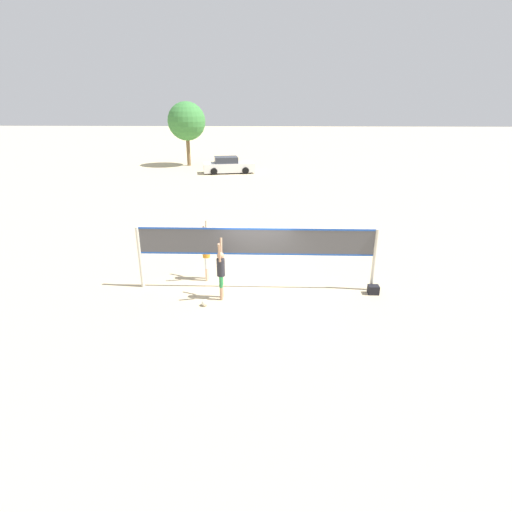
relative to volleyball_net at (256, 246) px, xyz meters
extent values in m
plane|color=#C6B28C|center=(0.00, 0.00, -1.64)|extent=(200.00, 200.00, 0.00)
cylinder|color=beige|center=(-4.19, 0.00, -0.49)|extent=(0.12, 0.12, 2.30)
cylinder|color=beige|center=(4.19, 0.00, -0.49)|extent=(0.12, 0.12, 2.30)
cube|color=#47474C|center=(0.00, 0.00, 0.17)|extent=(8.26, 0.02, 0.99)
cube|color=#1E4CB2|center=(0.00, 0.00, 0.64)|extent=(8.26, 0.03, 0.06)
cube|color=#1E4CB2|center=(0.00, 0.00, -0.29)|extent=(8.26, 0.03, 0.06)
cylinder|color=tan|center=(-1.16, -0.96, -1.40)|extent=(0.11, 0.11, 0.48)
cylinder|color=#267F3F|center=(-1.16, -0.96, -0.97)|extent=(0.12, 0.12, 0.39)
cylinder|color=tan|center=(-1.16, -0.76, -1.40)|extent=(0.11, 0.11, 0.48)
cylinder|color=#267F3F|center=(-1.16, -0.76, -0.97)|extent=(0.12, 0.12, 0.39)
cylinder|color=#26262D|center=(-1.16, -0.86, -0.46)|extent=(0.28, 0.28, 0.61)
sphere|color=tan|center=(-1.16, -0.86, -0.04)|extent=(0.24, 0.24, 0.24)
cylinder|color=tan|center=(-1.16, -1.10, 0.15)|extent=(0.08, 0.22, 0.69)
cylinder|color=tan|center=(-1.16, -0.62, 0.15)|extent=(0.08, 0.22, 0.69)
cylinder|color=beige|center=(-1.90, 0.80, -1.38)|extent=(0.11, 0.11, 0.51)
cylinder|color=white|center=(-1.90, 0.80, -0.92)|extent=(0.12, 0.12, 0.42)
cylinder|color=beige|center=(-1.90, 0.60, -1.38)|extent=(0.11, 0.11, 0.51)
cylinder|color=white|center=(-1.90, 0.60, -0.92)|extent=(0.12, 0.12, 0.42)
cylinder|color=orange|center=(-1.90, 0.70, -0.39)|extent=(0.28, 0.28, 0.66)
sphere|color=beige|center=(-1.90, 0.70, 0.07)|extent=(0.25, 0.25, 0.25)
cylinder|color=beige|center=(-1.90, 0.95, 0.27)|extent=(0.08, 0.23, 0.73)
cylinder|color=beige|center=(-1.90, 0.46, 0.27)|extent=(0.08, 0.23, 0.73)
sphere|color=silver|center=(-1.67, -1.41, -1.53)|extent=(0.22, 0.22, 0.22)
cube|color=black|center=(4.19, -0.32, -1.48)|extent=(0.38, 0.30, 0.32)
cube|color=silver|center=(-3.41, 25.09, -1.09)|extent=(5.03, 2.68, 0.84)
cube|color=#2D333D|center=(-3.64, 25.04, -0.39)|extent=(2.42, 2.04, 0.56)
cylinder|color=black|center=(-2.12, 26.21, -1.32)|extent=(0.67, 0.34, 0.64)
cylinder|color=black|center=(-1.79, 24.53, -1.32)|extent=(0.67, 0.34, 0.64)
cylinder|color=black|center=(-5.02, 25.65, -1.32)|extent=(0.67, 0.34, 0.64)
cylinder|color=black|center=(-4.70, 23.96, -1.32)|extent=(0.67, 0.34, 0.64)
cylinder|color=brown|center=(-8.09, 29.65, 0.07)|extent=(0.38, 0.38, 3.42)
sphere|color=#387A38|center=(-8.09, 29.65, 2.85)|extent=(3.86, 3.86, 3.86)
camera|label=1|loc=(0.43, -13.24, 4.78)|focal=28.00mm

